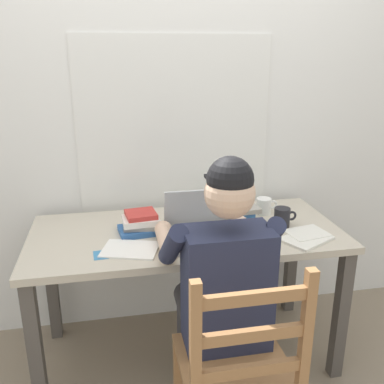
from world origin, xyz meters
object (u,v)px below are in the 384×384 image
at_px(coffee_mug_dark, 282,217).
at_px(desk, 186,248).
at_px(coffee_mug_white, 264,206).
at_px(book_stack_side, 240,214).
at_px(computer_mouse, 260,236).
at_px(landscape_photo_print, 108,254).
at_px(seated_person, 220,281).
at_px(laptop, 201,228).
at_px(book_stack_main, 140,223).
at_px(wooden_chair, 238,371).

bearing_deg(coffee_mug_dark, desk, 174.82).
relative_size(coffee_mug_white, book_stack_side, 0.63).
relative_size(desk, coffee_mug_dark, 13.01).
height_order(computer_mouse, landscape_photo_print, computer_mouse).
height_order(desk, seated_person, seated_person).
height_order(laptop, coffee_mug_white, laptop).
bearing_deg(computer_mouse, seated_person, -135.88).
xyz_separation_m(desk, seated_person, (0.07, -0.43, 0.04)).
height_order(laptop, coffee_mug_dark, laptop).
bearing_deg(seated_person, coffee_mug_white, 55.18).
xyz_separation_m(desk, laptop, (0.05, -0.11, 0.15)).
distance_m(coffee_mug_dark, landscape_photo_print, 0.90).
height_order(book_stack_main, landscape_photo_print, book_stack_main).
relative_size(laptop, landscape_photo_print, 2.54).
bearing_deg(seated_person, coffee_mug_dark, 41.77).
bearing_deg(book_stack_main, landscape_photo_print, -127.00).
relative_size(coffee_mug_white, landscape_photo_print, 0.92).
relative_size(wooden_chair, book_stack_side, 4.99).
bearing_deg(coffee_mug_white, computer_mouse, -113.20).
bearing_deg(computer_mouse, book_stack_main, 161.02).
bearing_deg(desk, seated_person, -81.27).
bearing_deg(landscape_photo_print, book_stack_main, 49.02).
height_order(coffee_mug_dark, book_stack_main, book_stack_main).
distance_m(coffee_mug_white, landscape_photo_print, 0.93).
bearing_deg(book_stack_side, computer_mouse, -82.36).
height_order(desk, computer_mouse, computer_mouse).
bearing_deg(book_stack_main, coffee_mug_dark, -5.12).
bearing_deg(coffee_mug_white, coffee_mug_dark, -82.12).
bearing_deg(computer_mouse, book_stack_side, 97.64).
relative_size(seated_person, wooden_chair, 1.32).
xyz_separation_m(coffee_mug_white, landscape_photo_print, (-0.86, -0.34, -0.04)).
distance_m(seated_person, landscape_photo_print, 0.51).
xyz_separation_m(wooden_chair, book_stack_side, (0.23, 0.77, 0.32)).
relative_size(wooden_chair, computer_mouse, 9.54).
bearing_deg(seated_person, book_stack_main, 123.31).
xyz_separation_m(wooden_chair, book_stack_main, (-0.29, 0.73, 0.33)).
xyz_separation_m(seated_person, wooden_chair, (0.00, -0.28, -0.23)).
bearing_deg(seated_person, landscape_photo_print, 152.96).
xyz_separation_m(seated_person, coffee_mug_dark, (0.43, 0.38, 0.10)).
bearing_deg(laptop, seated_person, -87.44).
xyz_separation_m(laptop, landscape_photo_print, (-0.44, -0.08, -0.05)).
distance_m(book_stack_side, landscape_photo_print, 0.74).
relative_size(laptop, book_stack_main, 1.54).
xyz_separation_m(seated_person, coffee_mug_white, (0.40, 0.58, 0.10)).
height_order(coffee_mug_white, book_stack_main, book_stack_main).
height_order(coffee_mug_white, landscape_photo_print, coffee_mug_white).
xyz_separation_m(seated_person, laptop, (-0.01, 0.32, 0.11)).
bearing_deg(laptop, desk, 114.67).
bearing_deg(book_stack_side, coffee_mug_dark, -27.89).
xyz_separation_m(seated_person, landscape_photo_print, (-0.46, 0.23, 0.05)).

